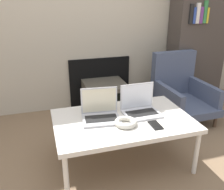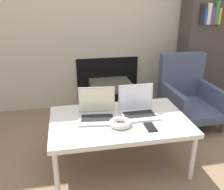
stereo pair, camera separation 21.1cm
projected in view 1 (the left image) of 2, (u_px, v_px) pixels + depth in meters
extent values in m
cube|color=black|center=(100.00, 82.00, 3.13)|extent=(0.76, 0.03, 0.61)
cube|color=silver|center=(123.00, 121.00, 1.98)|extent=(1.08, 0.68, 0.04)
cylinder|color=silver|center=(66.00, 179.00, 1.65)|extent=(0.04, 0.04, 0.37)
cylinder|color=silver|center=(196.00, 153.00, 1.92)|extent=(0.04, 0.04, 0.37)
cylinder|color=silver|center=(58.00, 134.00, 2.19)|extent=(0.04, 0.04, 0.37)
cylinder|color=silver|center=(160.00, 118.00, 2.46)|extent=(0.04, 0.04, 0.37)
cube|color=#B2B2B7|center=(101.00, 119.00, 1.94)|extent=(0.32, 0.26, 0.02)
cube|color=black|center=(101.00, 118.00, 1.94)|extent=(0.26, 0.15, 0.00)
cube|color=#B2B2B7|center=(99.00, 100.00, 2.00)|extent=(0.29, 0.04, 0.22)
cube|color=beige|center=(99.00, 100.00, 2.00)|extent=(0.27, 0.03, 0.19)
cube|color=silver|center=(142.00, 114.00, 2.04)|extent=(0.30, 0.23, 0.02)
cube|color=black|center=(142.00, 113.00, 2.03)|extent=(0.25, 0.13, 0.00)
cube|color=silver|center=(137.00, 96.00, 2.09)|extent=(0.29, 0.01, 0.22)
cube|color=white|center=(137.00, 96.00, 2.09)|extent=(0.27, 0.01, 0.19)
torus|color=beige|center=(126.00, 122.00, 1.87)|extent=(0.17, 0.17, 0.04)
cube|color=black|center=(155.00, 125.00, 1.87)|extent=(0.07, 0.13, 0.01)
cube|color=#4C473D|center=(105.00, 98.00, 2.95)|extent=(0.48, 0.48, 0.37)
cube|color=black|center=(111.00, 106.00, 2.73)|extent=(0.39, 0.01, 0.29)
cube|color=#47516B|center=(184.00, 105.00, 2.82)|extent=(0.54, 0.69, 0.08)
cube|color=#47516B|center=(173.00, 73.00, 2.96)|extent=(0.53, 0.12, 0.51)
cube|color=#47516B|center=(167.00, 96.00, 2.70)|extent=(0.08, 0.61, 0.20)
cube|color=#47516B|center=(203.00, 91.00, 2.83)|extent=(0.08, 0.61, 0.20)
cylinder|color=#4C3828|center=(180.00, 127.00, 2.55)|extent=(0.04, 0.04, 0.12)
cylinder|color=#4C3828|center=(215.00, 122.00, 2.66)|extent=(0.04, 0.04, 0.12)
cylinder|color=#4C3828|center=(155.00, 105.00, 3.05)|extent=(0.04, 0.04, 0.12)
cylinder|color=#4C3828|center=(185.00, 101.00, 3.17)|extent=(0.04, 0.04, 0.12)
cube|color=#3F3833|center=(198.00, 29.00, 3.08)|extent=(0.67, 0.30, 1.84)
cube|color=black|center=(191.00, 14.00, 2.80)|extent=(0.04, 0.02, 0.22)
cube|color=#2D479E|center=(194.00, 16.00, 2.82)|extent=(0.03, 0.02, 0.18)
cube|color=silver|center=(198.00, 13.00, 2.82)|extent=(0.04, 0.02, 0.22)
cube|color=#6B387F|center=(201.00, 15.00, 2.84)|extent=(0.04, 0.02, 0.18)
cube|color=#337F42|center=(205.00, 12.00, 2.84)|extent=(0.04, 0.02, 0.25)
cube|color=gold|center=(208.00, 15.00, 2.87)|extent=(0.02, 0.02, 0.17)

